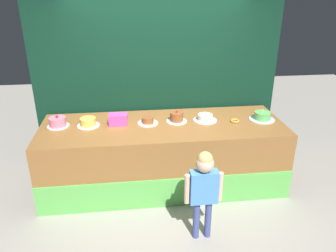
% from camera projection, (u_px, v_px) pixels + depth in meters
% --- Properties ---
extents(ground_plane, '(12.00, 12.00, 0.00)m').
position_uv_depth(ground_plane, '(168.00, 206.00, 4.27)').
color(ground_plane, gray).
extents(stage_platform, '(3.25, 1.15, 0.90)m').
position_uv_depth(stage_platform, '(163.00, 155.00, 4.60)').
color(stage_platform, brown).
rests_on(stage_platform, ground_plane).
extents(curtain_backdrop, '(3.56, 0.08, 2.88)m').
position_uv_depth(curtain_backdrop, '(158.00, 73.00, 4.81)').
color(curtain_backdrop, black).
rests_on(curtain_backdrop, ground_plane).
extents(child_figure, '(0.42, 0.19, 1.08)m').
position_uv_depth(child_figure, '(204.00, 184.00, 3.48)').
color(child_figure, '#3F4C8C').
rests_on(child_figure, ground_plane).
extents(pink_box, '(0.25, 0.16, 0.15)m').
position_uv_depth(pink_box, '(118.00, 119.00, 4.39)').
color(pink_box, '#E447A2').
rests_on(pink_box, stage_platform).
extents(donut, '(0.12, 0.12, 0.03)m').
position_uv_depth(donut, '(235.00, 121.00, 4.49)').
color(donut, orange).
rests_on(donut, stage_platform).
extents(cake_far_left, '(0.29, 0.29, 0.16)m').
position_uv_depth(cake_far_left, '(58.00, 122.00, 4.34)').
color(cake_far_left, silver).
rests_on(cake_far_left, stage_platform).
extents(cake_left, '(0.30, 0.30, 0.11)m').
position_uv_depth(cake_left, '(88.00, 122.00, 4.36)').
color(cake_left, silver).
rests_on(cake_left, stage_platform).
extents(cake_center_left, '(0.28, 0.28, 0.09)m').
position_uv_depth(cake_center_left, '(148.00, 121.00, 4.44)').
color(cake_center_left, white).
rests_on(cake_center_left, stage_platform).
extents(cake_center_right, '(0.28, 0.28, 0.16)m').
position_uv_depth(cake_center_right, '(177.00, 117.00, 4.49)').
color(cake_center_right, white).
rests_on(cake_center_right, stage_platform).
extents(cake_right, '(0.33, 0.33, 0.14)m').
position_uv_depth(cake_right, '(205.00, 118.00, 4.53)').
color(cake_right, silver).
rests_on(cake_right, stage_platform).
extents(cake_far_right, '(0.36, 0.36, 0.17)m').
position_uv_depth(cake_far_right, '(262.00, 116.00, 4.56)').
color(cake_far_right, silver).
rests_on(cake_far_right, stage_platform).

